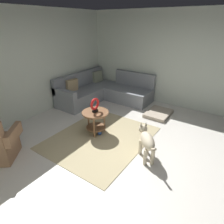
{
  "coord_description": "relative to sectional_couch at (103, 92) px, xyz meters",
  "views": [
    {
      "loc": [
        -2.67,
        -1.54,
        2.36
      ],
      "look_at": [
        0.45,
        0.6,
        0.55
      ],
      "focal_mm": 30.47,
      "sensor_mm": 36.0,
      "label": 1
    }
  ],
  "objects": [
    {
      "name": "ground_plane",
      "position": [
        -1.99,
        -2.02,
        -0.34
      ],
      "size": [
        6.0,
        6.0,
        0.1
      ],
      "primitive_type": "cube",
      "color": "silver"
    },
    {
      "name": "sectional_couch",
      "position": [
        0.0,
        0.0,
        0.0
      ],
      "size": [
        2.2,
        2.25,
        0.88
      ],
      "color": "gray",
      "rests_on": "ground_plane"
    },
    {
      "name": "wall_back",
      "position": [
        -1.99,
        0.92,
        1.06
      ],
      "size": [
        6.0,
        0.12,
        2.7
      ],
      "primitive_type": "cube",
      "color": "silver",
      "rests_on": "ground_plane"
    },
    {
      "name": "side_table",
      "position": [
        -1.72,
        -1.1,
        0.13
      ],
      "size": [
        0.6,
        0.6,
        0.54
      ],
      "color": "brown",
      "rests_on": "ground_plane"
    },
    {
      "name": "dog_bed_mat",
      "position": [
        -0.01,
        -1.94,
        -0.24
      ],
      "size": [
        0.8,
        0.6,
        0.09
      ],
      "primitive_type": "cube",
      "color": "#B2A38E",
      "rests_on": "ground_plane"
    },
    {
      "name": "dog",
      "position": [
        -1.88,
        -2.43,
        0.09
      ],
      "size": [
        0.66,
        0.61,
        0.63
      ],
      "rotation": [
        0.0,
        0.0,
        5.46
      ],
      "color": "beige",
      "rests_on": "ground_plane"
    },
    {
      "name": "area_rug",
      "position": [
        -1.84,
        -1.32,
        -0.28
      ],
      "size": [
        2.3,
        1.9,
        0.01
      ],
      "primitive_type": "cube",
      "color": "tan",
      "rests_on": "ground_plane"
    },
    {
      "name": "torus_sculpture",
      "position": [
        -1.72,
        -1.1,
        0.42
      ],
      "size": [
        0.28,
        0.08,
        0.33
      ],
      "color": "black",
      "rests_on": "side_table"
    },
    {
      "name": "dog_toy_ball",
      "position": [
        -1.75,
        -1.22,
        -0.24
      ],
      "size": [
        0.09,
        0.09,
        0.09
      ],
      "primitive_type": "sphere",
      "color": "blue",
      "rests_on": "ground_plane"
    },
    {
      "name": "wall_right",
      "position": [
        0.95,
        -2.02,
        1.06
      ],
      "size": [
        0.12,
        6.0,
        2.7
      ],
      "primitive_type": "cube",
      "color": "silver",
      "rests_on": "ground_plane"
    }
  ]
}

